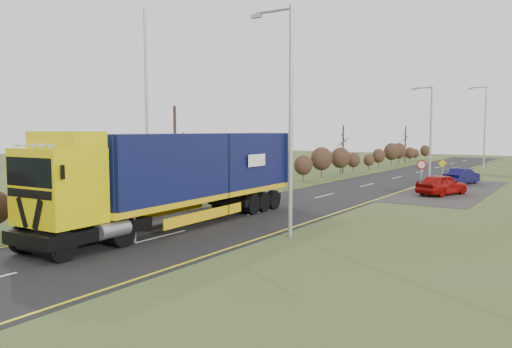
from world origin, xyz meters
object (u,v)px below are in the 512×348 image
object	(u,v)px
car_blue_sedan	(462,176)
streetlight_near	(288,111)
lorry	(181,172)
car_red_hatchback	(442,185)
speed_sign	(421,170)

from	to	relation	value
car_blue_sedan	streetlight_near	distance (m)	26.67
streetlight_near	car_blue_sedan	bearing A→B (deg)	85.83
car_blue_sedan	streetlight_near	xyz separation A→B (m)	(-1.91, -26.19, 4.67)
lorry	streetlight_near	bearing A→B (deg)	3.93
car_red_hatchback	speed_sign	bearing A→B (deg)	40.15
lorry	car_blue_sedan	world-z (taller)	lorry
lorry	car_blue_sedan	distance (m)	27.82
lorry	car_red_hatchback	size ratio (longest dim) A/B	3.74
car_red_hatchback	speed_sign	distance (m)	1.71
speed_sign	lorry	bearing A→B (deg)	-109.57
lorry	speed_sign	size ratio (longest dim) A/B	6.59
car_red_hatchback	streetlight_near	bearing A→B (deg)	102.84
car_red_hatchback	car_blue_sedan	bearing A→B (deg)	-68.25
car_red_hatchback	car_blue_sedan	world-z (taller)	car_red_hatchback
lorry	streetlight_near	size ratio (longest dim) A/B	1.68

